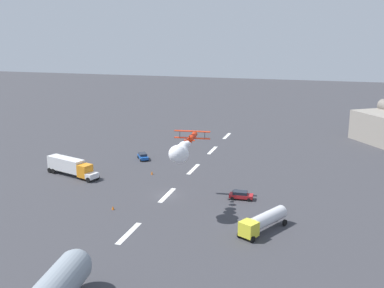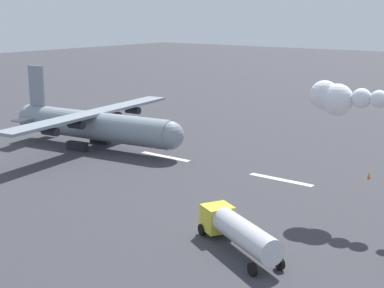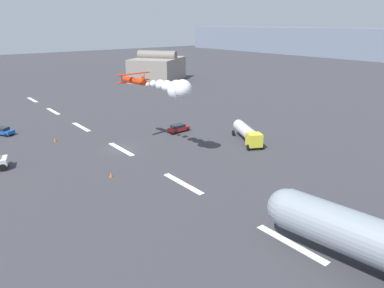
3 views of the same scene
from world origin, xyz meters
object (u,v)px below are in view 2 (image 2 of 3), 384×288
cargo_transport_plane (100,125)px  traffic_cone_far (369,175)px  fuel_tanker_truck (238,231)px  stunt_biplane_red (353,99)px

cargo_transport_plane → traffic_cone_far: size_ratio=43.65×
cargo_transport_plane → traffic_cone_far: 36.78m
fuel_tanker_truck → traffic_cone_far: size_ratio=12.98×
fuel_tanker_truck → traffic_cone_far: bearing=-93.1°
stunt_biplane_red → fuel_tanker_truck: bearing=76.9°
cargo_transport_plane → fuel_tanker_truck: bearing=152.9°
cargo_transport_plane → stunt_biplane_red: size_ratio=1.91×
cargo_transport_plane → traffic_cone_far: bearing=-166.4°
cargo_transport_plane → stunt_biplane_red: bearing=175.1°
cargo_transport_plane → stunt_biplane_red: 38.48m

